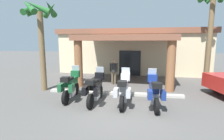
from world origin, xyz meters
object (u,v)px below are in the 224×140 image
Objects in this scene: motorcycle_silver at (124,90)px; palm_tree_near_portico at (212,14)px; motorcycle_black at (95,89)px; pedestrian at (114,70)px; motorcycle_green at (71,86)px; motorcycle_blue at (154,92)px; palm_tree_roadside at (40,23)px; motel_building at (133,50)px.

motorcycle_silver is 8.94m from palm_tree_near_portico.
motorcycle_black is 3.75m from pedestrian.
motorcycle_green and motorcycle_blue have the same top height.
motorcycle_green is at bearing -30.95° from palm_tree_roadside.
palm_tree_near_portico is at bearing -42.90° from motorcycle_silver.
motorcycle_green and motorcycle_silver have the same top height.
pedestrian is (0.31, 3.73, 0.27)m from motorcycle_black.
motorcycle_green is 0.34× the size of palm_tree_near_portico.
motorcycle_blue is (1.34, -0.07, 0.00)m from motorcycle_silver.
motorcycle_silver is 0.43× the size of palm_tree_roadside.
pedestrian reaches higher than motorcycle_black.
motorcycle_blue is at bearing -99.41° from motorcycle_green.
motorcycle_silver is at bearing -101.04° from motorcycle_green.
motel_building is 10.24m from motorcycle_blue.
motorcycle_black is 5.08m from palm_tree_roadside.
motel_building reaches higher than motorcycle_blue.
motel_building reaches higher than motorcycle_green.
palm_tree_near_portico is at bearing -47.70° from motorcycle_black.
motorcycle_blue is at bearing -90.19° from motorcycle_black.
palm_tree_near_portico reaches higher than motorcycle_black.
motorcycle_silver is 6.11m from palm_tree_roadside.
pedestrian is at bearing -29.00° from motorcycle_green.
motorcycle_silver is 1.31× the size of pedestrian.
motel_building is 8.18× the size of pedestrian.
motorcycle_silver is at bearing -89.55° from motorcycle_black.
pedestrian is at bearing 28.05° from motorcycle_blue.
motel_building is at bearing -18.53° from motorcycle_green.
motorcycle_green is at bearing -102.69° from motel_building.
palm_tree_roadside is (-4.90, -8.28, 1.86)m from motel_building.
motorcycle_blue is at bearing -92.45° from motorcycle_silver.
motel_building is 6.22× the size of motorcycle_blue.
motorcycle_black is (-1.33, -9.95, -1.33)m from motel_building.
motorcycle_blue is (2.68, -0.11, 0.00)m from motorcycle_black.
motel_building is at bearing 4.09° from motorcycle_blue.
motorcycle_green is at bearing 82.63° from motorcycle_silver.
pedestrian reaches higher than motorcycle_green.
motorcycle_green is 2.70m from motorcycle_silver.
palm_tree_roadside reaches higher than pedestrian.
pedestrian is at bearing -96.44° from motel_building.
motorcycle_silver and motorcycle_blue have the same top height.
motel_building reaches higher than motorcycle_black.
motorcycle_blue is 0.43× the size of palm_tree_roadside.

